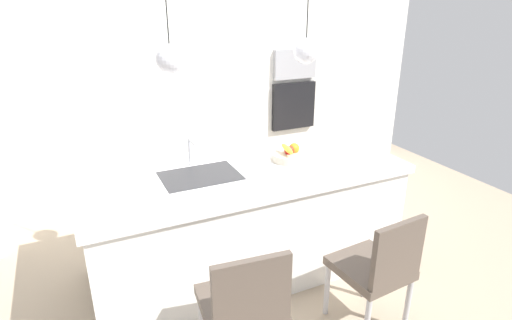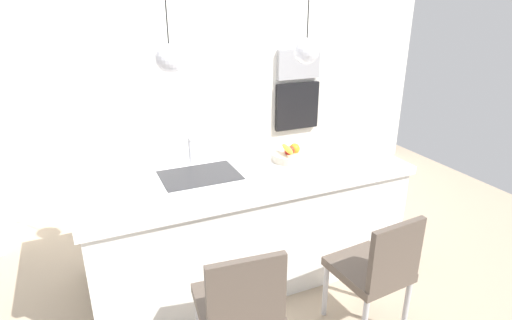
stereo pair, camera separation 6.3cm
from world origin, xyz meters
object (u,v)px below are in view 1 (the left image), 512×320
object	(u,v)px
microwave	(295,64)
chair_middle	(378,266)
oven	(293,106)
fruit_bowl	(290,155)
chair_near	(244,306)

from	to	relation	value
microwave	chair_middle	xyz separation A→B (m)	(-0.85, -2.58, -0.88)
oven	chair_middle	bearing A→B (deg)	-108.16
fruit_bowl	chair_middle	bearing A→B (deg)	-84.84
chair_near	chair_middle	world-z (taller)	chair_near
fruit_bowl	chair_near	xyz separation A→B (m)	(-0.84, -1.01, -0.41)
chair_near	oven	bearing A→B (deg)	55.39
fruit_bowl	oven	world-z (taller)	oven
oven	microwave	bearing A→B (deg)	0.00
fruit_bowl	chair_middle	distance (m)	1.10
fruit_bowl	chair_near	bearing A→B (deg)	-129.95
microwave	chair_middle	world-z (taller)	microwave
fruit_bowl	oven	distance (m)	1.83
fruit_bowl	chair_near	distance (m)	1.38
microwave	oven	size ratio (longest dim) A/B	0.96
microwave	fruit_bowl	bearing A→B (deg)	-120.78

